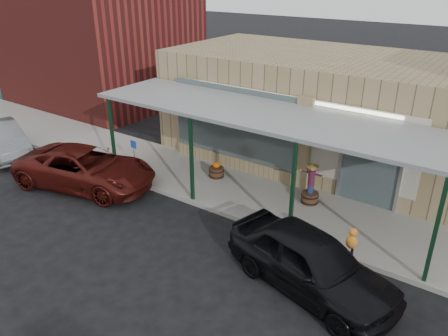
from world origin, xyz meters
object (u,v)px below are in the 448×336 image
Objects in this scene: barrel_scarecrow at (310,189)px; parked_sedan at (311,262)px; handicap_sign at (134,153)px; car_grey at (2,139)px; barrel_pumpkin at (216,171)px; car_maroon at (85,168)px.

barrel_scarecrow reaches higher than parked_sedan.
barrel_scarecrow reaches higher than handicap_sign.
parked_sedan is 1.17× the size of car_grey.
car_maroon reaches higher than barrel_pumpkin.
handicap_sign is at bearing -60.09° from car_grey.
barrel_scarecrow is 2.00× the size of barrel_pumpkin.
handicap_sign is at bearing -142.37° from barrel_scarecrow.
car_maroon is 1.24× the size of car_grey.
car_maroon is (-3.55, -3.03, 0.32)m from barrel_pumpkin.
barrel_scarecrow is 12.88m from car_grey.
barrel_scarecrow reaches higher than car_maroon.
barrel_scarecrow is 4.07m from parked_sedan.
parked_sedan is (7.91, -1.95, -0.26)m from handicap_sign.
handicap_sign is 1.79m from car_maroon.
parked_sedan is at bearing -75.52° from car_grey.
barrel_scarecrow reaches higher than barrel_pumpkin.
barrel_scarecrow is 0.35× the size of car_grey.
car_maroon is 5.26m from car_grey.
barrel_pumpkin is 3.07m from handicap_sign.
handicap_sign is at bearing 90.98° from parked_sedan.
car_maroon is at bearing -134.15° from barrel_scarecrow.
car_grey is (-6.25, -1.53, -0.35)m from handicap_sign.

